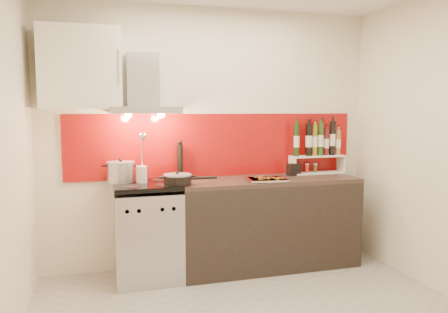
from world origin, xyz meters
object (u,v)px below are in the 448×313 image
object	(u,v)px
counter	(267,222)
saute_pan	(178,179)
range_stove	(148,233)
pepper_mill	(180,160)
baking_tray	(266,179)
stock_pot	(121,172)

from	to	relation	value
counter	saute_pan	size ratio (longest dim) A/B	3.65
range_stove	counter	xyz separation A→B (m)	(1.20, 0.00, 0.01)
range_stove	pepper_mill	world-z (taller)	pepper_mill
counter	saute_pan	world-z (taller)	saute_pan
pepper_mill	range_stove	bearing A→B (deg)	-149.59
counter	baking_tray	size ratio (longest dim) A/B	4.39
saute_pan	baking_tray	xyz separation A→B (m)	(0.86, 0.00, -0.04)
range_stove	counter	distance (m)	1.20
counter	stock_pot	bearing A→B (deg)	175.09
counter	range_stove	bearing A→B (deg)	-179.77
stock_pot	pepper_mill	bearing A→B (deg)	7.77
range_stove	baking_tray	world-z (taller)	baking_tray
stock_pot	saute_pan	bearing A→B (deg)	-28.08
saute_pan	pepper_mill	distance (m)	0.37
stock_pot	counter	bearing A→B (deg)	-4.91
counter	saute_pan	bearing A→B (deg)	-171.36
saute_pan	counter	bearing A→B (deg)	8.64
counter	saute_pan	xyz separation A→B (m)	(-0.93, -0.14, 0.51)
range_stove	stock_pot	size ratio (longest dim) A/B	3.47
range_stove	saute_pan	distance (m)	0.60
counter	baking_tray	xyz separation A→B (m)	(-0.07, -0.14, 0.47)
counter	pepper_mill	bearing A→B (deg)	166.72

